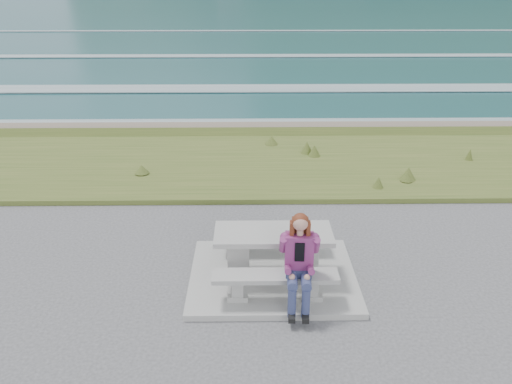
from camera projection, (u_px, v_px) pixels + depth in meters
concrete_slab at (273, 276)px, 7.91m from camera, size 2.60×2.10×0.10m
picnic_table at (273, 241)px, 7.65m from camera, size 1.80×0.75×0.75m
bench_landward at (275, 280)px, 7.11m from camera, size 1.80×0.35×0.45m
bench_seaward at (271, 233)px, 8.39m from camera, size 1.80×0.35×0.45m
grass_verge at (264, 166)px, 12.50m from camera, size 160.00×4.50×0.22m
shore_drop at (261, 132)px, 15.15m from camera, size 160.00×0.80×2.20m
ocean at (255, 78)px, 31.56m from camera, size 1600.00×1600.00×0.09m
seated_woman at (299, 275)px, 6.92m from camera, size 0.41×0.70×1.39m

